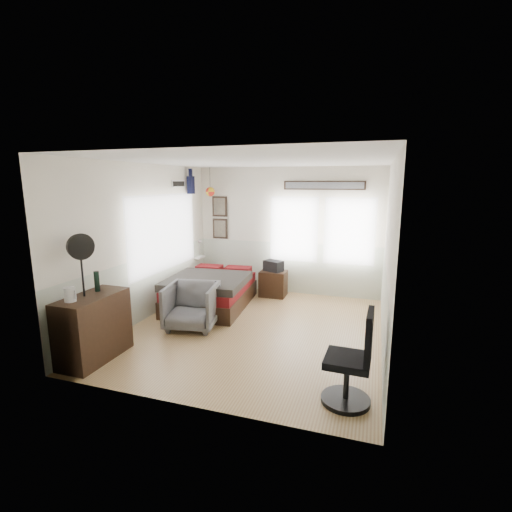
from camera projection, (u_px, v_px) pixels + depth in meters
The scene contains 12 objects.
ground_plane at pixel (254, 329), 6.11m from camera, with size 4.00×4.50×0.01m, color #A67744.
room_shell at pixel (253, 231), 5.99m from camera, with size 4.02×4.52×2.71m.
wall_decor at pixel (234, 196), 7.86m from camera, with size 3.55×1.32×1.44m.
bed at pixel (211, 291), 7.21m from camera, with size 1.53×2.05×0.62m.
dresser at pixel (94, 327), 5.01m from camera, with size 0.48×1.00×0.90m, color black.
armchair at pixel (192, 306), 6.11m from camera, with size 0.80×0.82×0.75m, color #5D5D62.
nightstand at pixel (273, 283), 7.86m from camera, with size 0.54×0.43×0.54m, color black.
task_chair at pixel (353, 366), 3.98m from camera, with size 0.54×0.54×1.07m.
kettle at pixel (70, 294), 4.66m from camera, with size 0.16×0.14×0.18m.
bottle at pixel (97, 281), 5.09m from camera, with size 0.07×0.07×0.28m, color black.
stand_fan at pixel (81, 248), 4.77m from camera, with size 0.22×0.32×0.84m.
black_bag at pixel (273, 266), 7.79m from camera, with size 0.38×0.25×0.22m, color black.
Camera 1 is at (1.82, -5.46, 2.37)m, focal length 26.00 mm.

